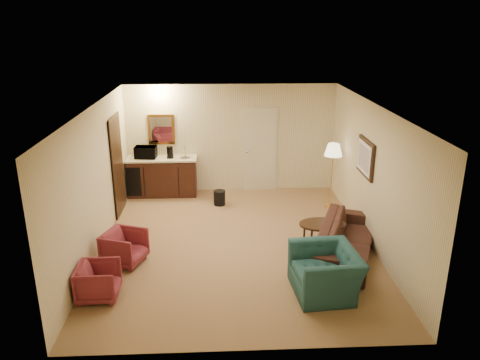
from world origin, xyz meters
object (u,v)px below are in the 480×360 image
at_px(teal_armchair, 326,265).
at_px(rose_chair_near, 124,246).
at_px(floor_lamp, 332,175).
at_px(microwave, 146,151).
at_px(sofa, 347,233).
at_px(coffee_maker, 170,152).
at_px(wetbar_cabinet, 163,176).
at_px(waste_bin, 219,198).
at_px(coffee_table, 322,235).
at_px(rose_chair_far, 98,280).

xyz_separation_m(teal_armchair, rose_chair_near, (-3.26, 1.08, -0.14)).
bearing_deg(floor_lamp, microwave, 167.15).
bearing_deg(microwave, sofa, -35.09).
xyz_separation_m(rose_chair_near, coffee_maker, (0.51, 3.34, 0.73)).
bearing_deg(wetbar_cabinet, waste_bin, -28.07).
xyz_separation_m(coffee_table, microwave, (-3.59, 2.97, 0.84)).
bearing_deg(teal_armchair, floor_lamp, 160.31).
xyz_separation_m(wetbar_cabinet, microwave, (-0.37, 0.03, 0.63)).
xyz_separation_m(rose_chair_far, coffee_table, (3.73, 1.47, -0.06)).
height_order(coffee_table, coffee_maker, coffee_maker).
bearing_deg(rose_chair_near, teal_armchair, -88.59).
bearing_deg(waste_bin, microwave, 156.35).
height_order(sofa, waste_bin, sofa).
xyz_separation_m(microwave, coffee_maker, (0.57, -0.04, -0.03)).
relative_size(rose_chair_far, coffee_table, 0.71).
bearing_deg(waste_bin, teal_armchair, -66.53).
bearing_deg(coffee_maker, sofa, -28.28).
distance_m(waste_bin, microwave, 2.09).
xyz_separation_m(floor_lamp, waste_bin, (-2.50, 0.21, -0.57)).
distance_m(teal_armchair, waste_bin, 4.04).
height_order(rose_chair_far, waste_bin, rose_chair_far).
bearing_deg(rose_chair_near, rose_chair_far, -170.79).
relative_size(wetbar_cabinet, waste_bin, 4.89).
relative_size(wetbar_cabinet, coffee_maker, 5.96).
bearing_deg(waste_bin, sofa, -48.33).
bearing_deg(sofa, rose_chair_far, 127.23).
distance_m(wetbar_cabinet, rose_chair_near, 3.36).
xyz_separation_m(wetbar_cabinet, sofa, (3.60, -3.25, -0.03)).
distance_m(rose_chair_near, coffee_table, 3.55).
bearing_deg(rose_chair_far, teal_armchair, -91.00).
height_order(sofa, rose_chair_far, sofa).
relative_size(waste_bin, microwave, 0.67).
height_order(rose_chair_far, microwave, microwave).
bearing_deg(coffee_maker, microwave, -168.24).
distance_m(coffee_table, microwave, 4.74).
bearing_deg(floor_lamp, rose_chair_near, -149.89).
xyz_separation_m(wetbar_cabinet, coffee_maker, (0.20, -0.00, 0.60)).
xyz_separation_m(rose_chair_near, microwave, (-0.07, 3.37, 0.76)).
height_order(teal_armchair, coffee_table, teal_armchair).
bearing_deg(sofa, coffee_maker, 67.80).
bearing_deg(microwave, wetbar_cabinet, -0.61).
height_order(floor_lamp, coffee_maker, floor_lamp).
bearing_deg(sofa, wetbar_cabinet, 69.42).
distance_m(sofa, rose_chair_near, 3.91).
xyz_separation_m(rose_chair_far, floor_lamp, (4.35, 3.47, 0.43)).
relative_size(wetbar_cabinet, teal_armchair, 1.52).
xyz_separation_m(rose_chair_far, microwave, (0.13, 4.44, 0.78)).
xyz_separation_m(wetbar_cabinet, rose_chair_near, (-0.30, -3.34, -0.13)).
xyz_separation_m(coffee_table, floor_lamp, (0.62, 2.01, 0.49)).
distance_m(rose_chair_near, waste_bin, 3.10).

